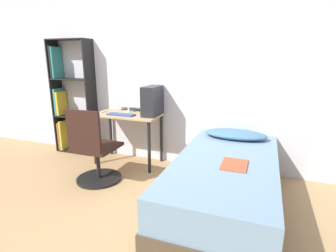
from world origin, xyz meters
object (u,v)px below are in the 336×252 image
(pc_tower, at_px, (152,101))
(bed, at_px, (225,184))
(bookshelf, at_px, (68,100))
(office_chair, at_px, (94,155))
(keyboard, at_px, (121,115))
(monitor, at_px, (129,97))

(pc_tower, bearing_deg, bed, -34.64)
(bookshelf, relative_size, office_chair, 1.89)
(bed, bearing_deg, keyboard, 157.86)
(monitor, bearing_deg, bed, -29.90)
(office_chair, bearing_deg, keyboard, 85.79)
(office_chair, xyz_separation_m, keyboard, (0.04, 0.61, 0.40))
(bookshelf, relative_size, bed, 0.89)
(bookshelf, height_order, keyboard, bookshelf)
(monitor, distance_m, pc_tower, 0.46)
(bookshelf, bearing_deg, keyboard, -12.18)
(bed, bearing_deg, bookshelf, 161.87)
(bookshelf, bearing_deg, pc_tower, -3.07)
(bed, distance_m, monitor, 1.98)
(office_chair, bearing_deg, monitor, 88.72)
(monitor, relative_size, pc_tower, 1.24)
(bed, bearing_deg, office_chair, 178.73)
(bed, bearing_deg, pc_tower, 145.36)
(keyboard, relative_size, pc_tower, 0.97)
(keyboard, xyz_separation_m, pc_tower, (0.42, 0.16, 0.20))
(monitor, bearing_deg, office_chair, -91.28)
(bookshelf, xyz_separation_m, office_chair, (1.08, -0.85, -0.50))
(bookshelf, distance_m, bed, 2.92)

